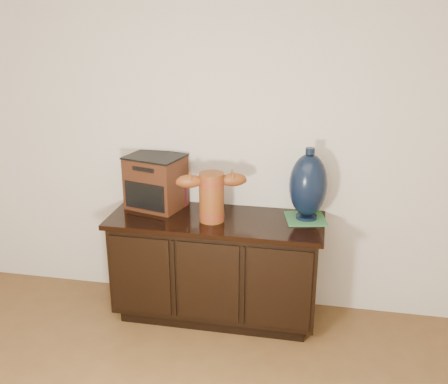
% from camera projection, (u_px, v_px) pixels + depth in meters
% --- Properties ---
extents(room, '(5.00, 5.00, 5.00)m').
position_uv_depth(room, '(31.00, 350.00, 1.31)').
color(room, brown).
rests_on(room, ground).
extents(sideboard, '(1.46, 0.56, 0.75)m').
position_uv_depth(sideboard, '(216.00, 267.00, 3.68)').
color(sideboard, black).
rests_on(sideboard, ground).
extents(terracotta_vessel, '(0.47, 0.22, 0.33)m').
position_uv_depth(terracotta_vessel, '(212.00, 194.00, 3.45)').
color(terracotta_vessel, brown).
rests_on(terracotta_vessel, sideboard).
extents(tv_radio, '(0.44, 0.39, 0.38)m').
position_uv_depth(tv_radio, '(156.00, 182.00, 3.69)').
color(tv_radio, '#3C1C0F').
rests_on(tv_radio, sideboard).
extents(green_mat, '(0.31, 0.31, 0.01)m').
position_uv_depth(green_mat, '(306.00, 219.00, 3.54)').
color(green_mat, '#326F3E').
rests_on(green_mat, sideboard).
extents(lamp_base, '(0.30, 0.30, 0.49)m').
position_uv_depth(lamp_base, '(308.00, 186.00, 3.46)').
color(lamp_base, black).
rests_on(lamp_base, green_mat).
extents(spray_can, '(0.07, 0.07, 0.20)m').
position_uv_depth(spray_can, '(183.00, 192.00, 3.75)').
color(spray_can, maroon).
rests_on(spray_can, sideboard).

